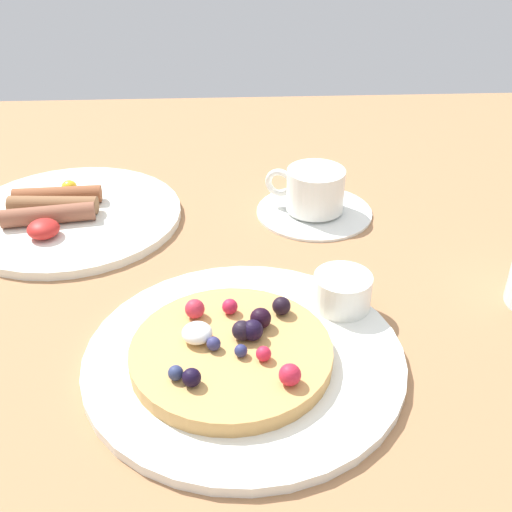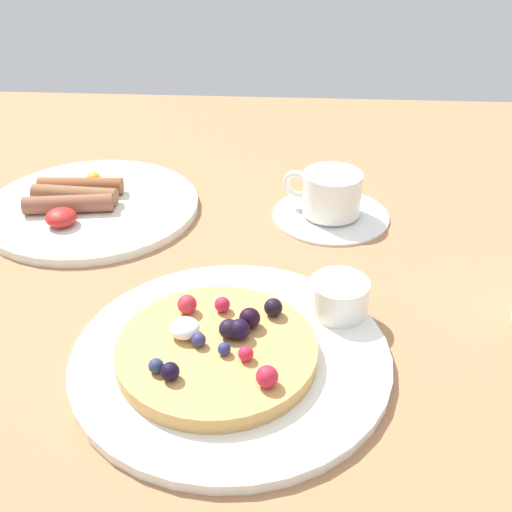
# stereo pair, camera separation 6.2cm
# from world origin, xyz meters

# --- Properties ---
(ground_plane) EXTENTS (1.52, 1.26, 0.03)m
(ground_plane) POSITION_xyz_m (0.00, 0.00, -0.01)
(ground_plane) COLOR #9F704A
(pancake_plate) EXTENTS (0.28, 0.28, 0.01)m
(pancake_plate) POSITION_xyz_m (0.01, -0.09, 0.01)
(pancake_plate) COLOR white
(pancake_plate) RESTS_ON ground_plane
(pancake_with_berries) EXTENTS (0.17, 0.17, 0.03)m
(pancake_with_berries) POSITION_xyz_m (0.00, -0.10, 0.02)
(pancake_with_berries) COLOR tan
(pancake_with_berries) RESTS_ON pancake_plate
(syrup_ramekin) EXTENTS (0.06, 0.06, 0.03)m
(syrup_ramekin) POSITION_xyz_m (0.11, -0.03, 0.03)
(syrup_ramekin) COLOR white
(syrup_ramekin) RESTS_ON pancake_plate
(breakfast_plate) EXTENTS (0.26, 0.26, 0.01)m
(breakfast_plate) POSITION_xyz_m (-0.19, 0.17, 0.01)
(breakfast_plate) COLOR white
(breakfast_plate) RESTS_ON ground_plane
(fried_breakfast) EXTENTS (0.11, 0.15, 0.02)m
(fried_breakfast) POSITION_xyz_m (-0.21, 0.17, 0.02)
(fried_breakfast) COLOR brown
(fried_breakfast) RESTS_ON breakfast_plate
(coffee_saucer) EXTENTS (0.14, 0.14, 0.01)m
(coffee_saucer) POSITION_xyz_m (0.11, 0.18, 0.00)
(coffee_saucer) COLOR white
(coffee_saucer) RESTS_ON ground_plane
(coffee_cup) EXTENTS (0.10, 0.07, 0.05)m
(coffee_cup) POSITION_xyz_m (0.11, 0.18, 0.03)
(coffee_cup) COLOR white
(coffee_cup) RESTS_ON coffee_saucer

